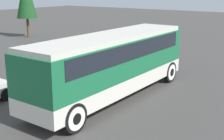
# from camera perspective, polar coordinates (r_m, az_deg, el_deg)

# --- Properties ---
(ground_plane) EXTENTS (120.00, 120.00, 0.00)m
(ground_plane) POSITION_cam_1_polar(r_m,az_deg,el_deg) (15.68, 0.00, -5.06)
(ground_plane) COLOR #423F3D
(tour_bus) EXTENTS (10.27, 2.57, 3.18)m
(tour_bus) POSITION_cam_1_polar(r_m,az_deg,el_deg) (15.21, 0.21, 1.89)
(tour_bus) COLOR silver
(tour_bus) RESTS_ON ground_plane
(parked_car_mid) EXTENTS (4.56, 1.94, 1.37)m
(parked_car_mid) POSITION_cam_1_polar(r_m,az_deg,el_deg) (23.79, -11.96, 3.22)
(parked_car_mid) COLOR black
(parked_car_mid) RESTS_ON ground_plane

